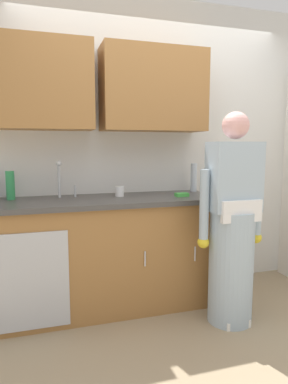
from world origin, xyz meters
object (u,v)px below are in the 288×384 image
Objects in this scene: bottle_cleaner_spray at (194,177)px; sink at (66,202)px; sponge at (182,195)px; person_at_sink at (232,235)px; bottle_water_short at (10,185)px; cup_by_sink at (120,191)px.

sink is at bearing -171.52° from bottle_cleaner_spray.
sink is 0.98m from sponge.
sponge is at bearing 117.35° from person_at_sink.
bottle_water_short is 2.68× the size of cup_by_sink.
bottle_cleaner_spray is 3.10× the size of cup_by_sink.
cup_by_sink is at bearing -171.43° from bottle_cleaner_spray.
person_at_sink is 6.99× the size of bottle_water_short.
sink reaches higher than bottle_cleaner_spray.
person_at_sink is 14.73× the size of sponge.
sink is 0.31× the size of person_at_sink.
sponge is at bearing -130.80° from bottle_cleaner_spray.
bottle_water_short is at bearing 161.72° from sink.
bottle_water_short is 0.86× the size of bottle_cleaner_spray.
person_at_sink is 1.79m from bottle_water_short.
sink reaches higher than sponge.
sink is at bearing 155.78° from person_at_sink.
bottle_cleaner_spray is at bearing 1.44° from bottle_water_short.
sink reaches higher than bottle_water_short.
bottle_cleaner_spray is at bearing 89.29° from person_at_sink.
person_at_sink is 0.81m from bottle_cleaner_spray.
bottle_water_short is 1.41m from sponge.
cup_by_sink reaches higher than sponge.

